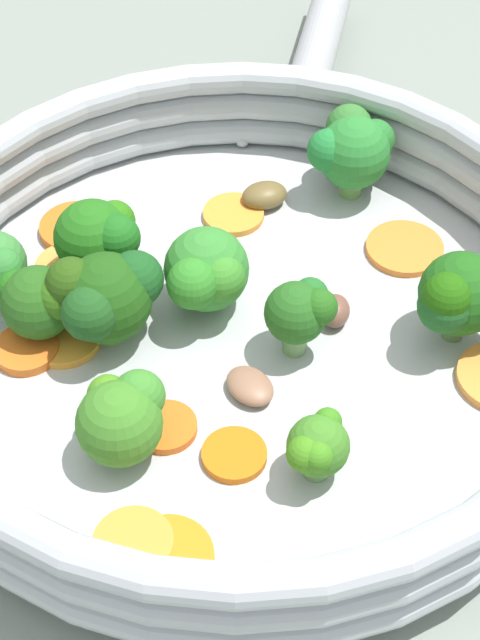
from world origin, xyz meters
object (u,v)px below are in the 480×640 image
at_px(carrot_slice_10, 27,349).
at_px(carrot_slice_6, 234,455).
at_px(carrot_slice_5, 76,228).
at_px(broccoli_floret_6, 99,237).
at_px(mushroom_piece_0, 250,386).
at_px(carrot_slice_7, 233,214).
at_px(broccoli_floret_5, 461,296).
at_px(carrot_slice_0, 70,268).
at_px(broccoli_floret_3, 317,447).
at_px(carrot_slice_1, 166,427).
at_px(mushroom_piece_1, 335,311).
at_px(broccoli_floret_1, 201,275).
at_px(carrot_slice_8, 133,543).
at_px(broccoli_floret_9, 352,148).
at_px(carrot_slice_9, 405,248).
at_px(broccoli_floret_7, 40,300).
at_px(skillet, 240,348).
at_px(carrot_slice_4, 167,557).
at_px(broccoli_floret_2, 301,311).
at_px(mushroom_piece_2, 264,195).
at_px(broccoli_floret_0, 122,417).

bearing_deg(carrot_slice_10, carrot_slice_6, -154.85).
xyz_separation_m(carrot_slice_5, broccoli_floret_6, (-0.04, 0.01, 0.03)).
relative_size(carrot_slice_5, mushroom_piece_0, 1.51).
distance_m(carrot_slice_7, broccoli_floret_5, 0.16).
bearing_deg(carrot_slice_0, broccoli_floret_3, -169.67).
bearing_deg(broccoli_floret_5, carrot_slice_1, 78.72).
distance_m(carrot_slice_0, broccoli_floret_6, 0.04).
bearing_deg(mushroom_piece_1, carrot_slice_10, 65.16).
bearing_deg(broccoli_floret_1, carrot_slice_8, 136.20).
relative_size(carrot_slice_10, broccoli_floret_9, 0.62).
relative_size(carrot_slice_9, mushroom_piece_1, 2.09).
bearing_deg(broccoli_floret_7, carrot_slice_0, -42.51).
bearing_deg(carrot_slice_7, skillet, 149.15).
xyz_separation_m(carrot_slice_4, carrot_slice_10, (0.15, -0.00, 0.00)).
bearing_deg(broccoli_floret_7, broccoli_floret_9, -88.19).
height_order(carrot_slice_9, broccoli_floret_1, broccoli_floret_1).
bearing_deg(carrot_slice_1, broccoli_floret_5, -101.28).
bearing_deg(carrot_slice_5, carrot_slice_10, 137.30).
bearing_deg(carrot_slice_7, carrot_slice_5, 64.88).
bearing_deg(broccoli_floret_1, mushroom_piece_0, 170.57).
height_order(carrot_slice_9, broccoli_floret_5, broccoli_floret_5).
height_order(broccoli_floret_1, broccoli_floret_2, broccoli_floret_1).
bearing_deg(skillet, broccoli_floret_1, 10.28).
bearing_deg(skillet, mushroom_piece_0, 154.73).
relative_size(broccoli_floret_3, broccoli_floret_7, 0.79).
xyz_separation_m(skillet, broccoli_floret_6, (0.08, 0.04, 0.04)).
relative_size(carrot_slice_10, mushroom_piece_2, 1.23).
relative_size(carrot_slice_4, mushroom_piece_1, 1.99).
bearing_deg(carrot_slice_7, carrot_slice_1, 135.26).
xyz_separation_m(carrot_slice_4, mushroom_piece_2, (0.18, -0.17, 0.00)).
xyz_separation_m(carrot_slice_1, broccoli_floret_2, (0.01, -0.09, 0.03)).
relative_size(carrot_slice_9, carrot_slice_10, 1.31).
bearing_deg(carrot_slice_7, carrot_slice_10, 101.89).
bearing_deg(carrot_slice_4, broccoli_floret_0, -12.50).
bearing_deg(broccoli_floret_3, carrot_slice_8, 81.82).
xyz_separation_m(broccoli_floret_0, broccoli_floret_2, (0.01, -0.11, 0.00)).
bearing_deg(carrot_slice_4, carrot_slice_7, -40.19).
bearing_deg(carrot_slice_4, mushroom_piece_1, -62.75).
bearing_deg(mushroom_piece_0, carrot_slice_1, 87.10).
xyz_separation_m(broccoli_floret_6, broccoli_floret_7, (-0.02, 0.05, -0.01)).
xyz_separation_m(carrot_slice_6, mushroom_piece_0, (0.03, -0.03, 0.00)).
relative_size(carrot_slice_4, mushroom_piece_0, 1.50).
bearing_deg(carrot_slice_6, mushroom_piece_1, -63.65).
xyz_separation_m(carrot_slice_8, carrot_slice_9, (0.08, -0.22, -0.00)).
distance_m(carrot_slice_8, carrot_slice_9, 0.24).
bearing_deg(broccoli_floret_6, broccoli_floret_7, 112.96).
xyz_separation_m(skillet, carrot_slice_7, (0.08, -0.05, 0.01)).
bearing_deg(carrot_slice_6, carrot_slice_0, 2.72).
distance_m(broccoli_floret_0, broccoli_floret_7, 0.09).
bearing_deg(mushroom_piece_2, carrot_slice_0, 84.62).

